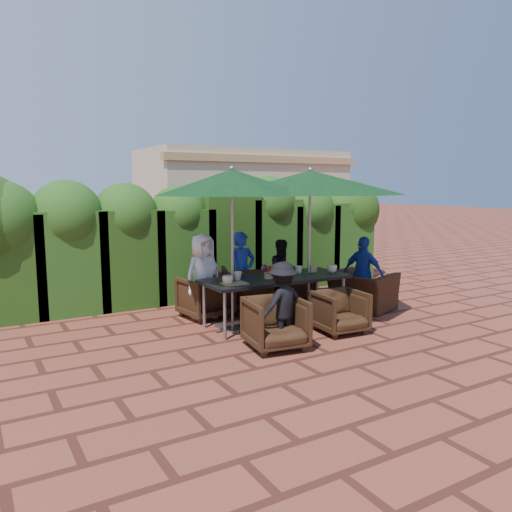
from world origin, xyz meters
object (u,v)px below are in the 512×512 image
chair_far_left (205,295)px  chair_near_right (340,310)px  umbrella_right (310,183)px  chair_end_right (363,285)px  umbrella_left (232,183)px  chair_far_right (291,286)px  chair_far_mid (247,286)px  chair_near_left (276,321)px  dining_table (276,282)px

chair_far_left → chair_near_right: bearing=119.1°
umbrella_right → chair_end_right: 2.11m
chair_near_right → chair_end_right: size_ratio=0.69×
umbrella_right → chair_near_right: 2.09m
umbrella_left → chair_far_right: 2.58m
chair_far_left → chair_end_right: size_ratio=0.76×
chair_far_mid → chair_near_right: (0.53, -1.89, -0.07)m
chair_far_mid → chair_near_left: bearing=91.7°
chair_far_left → chair_near_right: (1.36, -1.81, -0.04)m
dining_table → chair_far_mid: 1.03m
umbrella_left → chair_far_mid: 2.16m
dining_table → chair_near_right: dining_table is taller
umbrella_left → chair_near_right: 2.47m
chair_far_right → chair_near_left: bearing=46.9°
umbrella_left → chair_near_left: size_ratio=3.23×
chair_far_left → chair_far_mid: chair_far_mid is taller
chair_near_right → chair_far_left: bearing=131.8°
dining_table → umbrella_left: bearing=173.8°
chair_far_mid → chair_end_right: size_ratio=0.83×
chair_near_left → chair_far_mid: bearing=79.4°
dining_table → chair_far_left: size_ratio=3.07×
chair_far_left → chair_far_mid: bearing=177.4°
umbrella_left → chair_near_right: (1.29, -0.96, -1.86)m
dining_table → umbrella_right: umbrella_right is taller
umbrella_left → chair_far_left: 2.01m
umbrella_left → chair_near_right: bearing=-36.7°
umbrella_left → umbrella_right: size_ratio=0.83×
chair_near_left → chair_end_right: chair_end_right is taller
umbrella_left → umbrella_right: 1.40m
umbrella_right → chair_near_left: umbrella_right is taller
umbrella_left → chair_far_mid: umbrella_left is taller
umbrella_right → chair_far_left: umbrella_right is taller
dining_table → umbrella_left: 1.70m
dining_table → chair_near_left: 1.24m
dining_table → chair_far_left: bearing=130.7°
dining_table → umbrella_right: (0.68, 0.05, 1.54)m
umbrella_left → chair_end_right: (2.54, -0.08, -1.77)m
umbrella_right → chair_far_mid: bearing=123.7°
umbrella_right → chair_near_left: bearing=-141.3°
umbrella_left → chair_far_right: (1.61, 0.80, -1.85)m
chair_end_right → chair_near_right: bearing=107.4°
umbrella_left → umbrella_right: bearing=-1.2°
dining_table → umbrella_right: size_ratio=0.79×
chair_far_left → chair_end_right: bearing=152.6°
umbrella_left → chair_end_right: size_ratio=2.43×
chair_far_right → chair_end_right: size_ratio=0.71×
chair_near_right → dining_table: bearing=127.5°
dining_table → umbrella_right: 1.68m
dining_table → umbrella_left: (-0.73, 0.08, 1.54)m
umbrella_right → chair_end_right: size_ratio=2.94×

